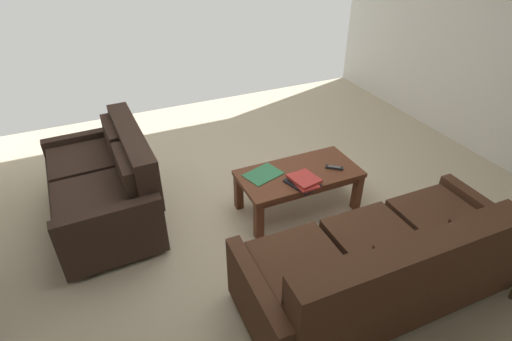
{
  "coord_description": "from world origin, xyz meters",
  "views": [
    {
      "loc": [
        1.17,
        2.54,
        2.4
      ],
      "look_at": [
        0.25,
        0.47,
        0.91
      ],
      "focal_mm": 28.2,
      "sensor_mm": 36.0,
      "label": 1
    }
  ],
  "objects": [
    {
      "name": "ground_plane",
      "position": [
        0.0,
        0.0,
        -0.0
      ],
      "size": [
        5.71,
        5.58,
        0.01
      ],
      "primitive_type": "cube",
      "color": "beige"
    },
    {
      "name": "sofa_main",
      "position": [
        -0.43,
        1.13,
        0.35
      ],
      "size": [
        1.99,
        0.86,
        0.8
      ],
      "color": "black",
      "rests_on": "ground"
    },
    {
      "name": "loveseat_near",
      "position": [
        1.2,
        -0.62,
        0.36
      ],
      "size": [
        0.87,
        1.43,
        0.84
      ],
      "color": "black",
      "rests_on": "ground"
    },
    {
      "name": "coffee_table",
      "position": [
        -0.41,
        -0.05,
        0.34
      ],
      "size": [
        1.09,
        0.54,
        0.41
      ],
      "color": "brown",
      "rests_on": "ground"
    },
    {
      "name": "book_stack",
      "position": [
        -0.35,
        0.13,
        0.44
      ],
      "size": [
        0.28,
        0.32,
        0.06
      ],
      "color": "black",
      "rests_on": "coffee_table"
    },
    {
      "name": "tv_remote",
      "position": [
        -0.73,
        0.03,
        0.42
      ],
      "size": [
        0.15,
        0.13,
        0.02
      ],
      "color": "black",
      "rests_on": "coffee_table"
    },
    {
      "name": "loose_magazine",
      "position": [
        -0.09,
        -0.14,
        0.41
      ],
      "size": [
        0.37,
        0.31,
        0.01
      ],
      "primitive_type": "cube",
      "rotation": [
        0.0,
        0.0,
        5.02
      ],
      "color": "#337F51",
      "rests_on": "coffee_table"
    }
  ]
}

